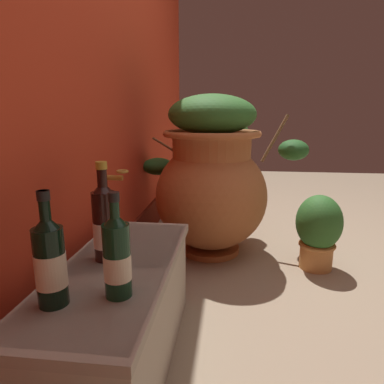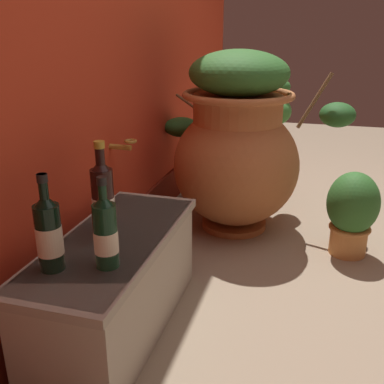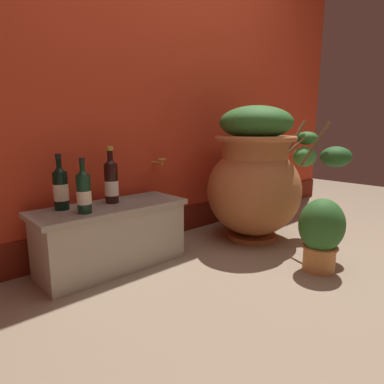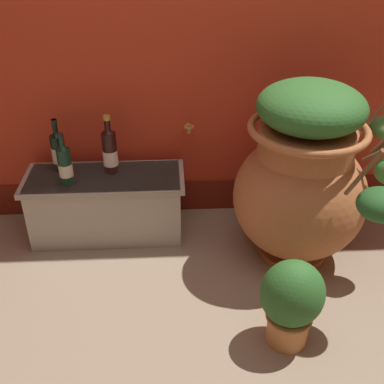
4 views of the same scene
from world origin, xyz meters
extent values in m
plane|color=gray|center=(0.00, 0.00, 0.00)|extent=(7.00, 7.00, 0.00)
cube|color=red|center=(0.00, 1.20, 1.30)|extent=(4.40, 0.20, 2.60)
cube|color=maroon|center=(0.00, 1.10, 0.10)|extent=(4.40, 0.02, 0.20)
cylinder|color=#B28433|center=(-0.13, 1.05, 0.57)|extent=(0.02, 0.10, 0.02)
torus|color=#B28433|center=(-0.13, 1.00, 0.60)|extent=(0.06, 0.06, 0.01)
cylinder|color=#B26638|center=(0.42, 0.63, 0.02)|extent=(0.36, 0.36, 0.03)
ellipsoid|color=#B26638|center=(0.42, 0.63, 0.36)|extent=(0.67, 0.67, 0.65)
cylinder|color=#B26638|center=(0.42, 0.63, 0.66)|extent=(0.46, 0.46, 0.15)
torus|color=#B26638|center=(0.42, 0.63, 0.73)|extent=(0.58, 0.58, 0.04)
cylinder|color=brown|center=(0.77, 0.52, 0.75)|extent=(0.16, 0.07, 0.23)
ellipsoid|color=#2D6628|center=(0.86, 0.48, 0.73)|extent=(0.16, 0.17, 0.10)
cylinder|color=brown|center=(0.77, 0.76, 0.71)|extent=(0.18, 0.08, 0.22)
ellipsoid|color=#428438|center=(0.87, 0.80, 0.65)|extent=(0.15, 0.20, 0.10)
cylinder|color=brown|center=(0.55, 0.25, 0.70)|extent=(0.07, 0.16, 0.29)
ellipsoid|color=#235623|center=(0.59, 0.13, 0.63)|extent=(0.20, 0.19, 0.13)
cylinder|color=brown|center=(0.61, 0.94, 0.64)|extent=(0.10, 0.22, 0.13)
ellipsoid|color=#235623|center=(0.67, 1.01, 0.50)|extent=(0.20, 0.21, 0.12)
cylinder|color=brown|center=(0.74, 0.49, 0.68)|extent=(0.16, 0.09, 0.15)
ellipsoid|color=#387A33|center=(0.81, 0.46, 0.59)|extent=(0.22, 0.16, 0.15)
ellipsoid|color=#2D6628|center=(0.42, 0.63, 0.84)|extent=(0.51, 0.51, 0.23)
cube|color=#B2A893|center=(-0.60, 0.87, 0.19)|extent=(0.82, 0.33, 0.37)
cube|color=#A09785|center=(-0.60, 0.87, 0.36)|extent=(0.87, 0.35, 0.03)
cylinder|color=black|center=(-0.84, 0.96, 0.47)|extent=(0.08, 0.08, 0.21)
cone|color=black|center=(-0.84, 0.96, 0.59)|extent=(0.08, 0.08, 0.04)
cylinder|color=black|center=(-0.84, 0.96, 0.62)|extent=(0.03, 0.03, 0.09)
cylinder|color=black|center=(-0.84, 0.96, 0.66)|extent=(0.03, 0.03, 0.02)
cylinder|color=beige|center=(-0.84, 0.96, 0.47)|extent=(0.08, 0.08, 0.09)
cylinder|color=black|center=(-0.56, 0.92, 0.49)|extent=(0.08, 0.08, 0.23)
cone|color=black|center=(-0.56, 0.92, 0.62)|extent=(0.08, 0.08, 0.04)
cylinder|color=black|center=(-0.56, 0.92, 0.65)|extent=(0.03, 0.03, 0.10)
cylinder|color=#B7932D|center=(-0.56, 0.92, 0.69)|extent=(0.04, 0.04, 0.02)
cylinder|color=white|center=(-0.56, 0.92, 0.46)|extent=(0.08, 0.08, 0.09)
cylinder|color=black|center=(-0.78, 0.81, 0.47)|extent=(0.07, 0.07, 0.20)
cone|color=black|center=(-0.78, 0.81, 0.59)|extent=(0.07, 0.07, 0.04)
cylinder|color=black|center=(-0.78, 0.81, 0.62)|extent=(0.03, 0.03, 0.09)
cylinder|color=black|center=(-0.78, 0.81, 0.65)|extent=(0.03, 0.03, 0.02)
cylinder|color=beige|center=(-0.78, 0.81, 0.45)|extent=(0.07, 0.07, 0.07)
cylinder|color=#D68E4C|center=(0.25, 0.03, 0.08)|extent=(0.18, 0.18, 0.15)
torus|color=#C58346|center=(0.25, 0.03, 0.14)|extent=(0.20, 0.20, 0.02)
ellipsoid|color=#2D6628|center=(0.25, 0.03, 0.27)|extent=(0.27, 0.25, 0.30)
camera|label=1|loc=(-1.58, 0.51, 0.85)|focal=31.51mm
camera|label=2|loc=(-1.86, 0.23, 1.05)|focal=41.56mm
camera|label=3|loc=(-1.47, -0.77, 0.80)|focal=30.24mm
camera|label=4|loc=(-0.24, -1.41, 1.65)|focal=44.77mm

